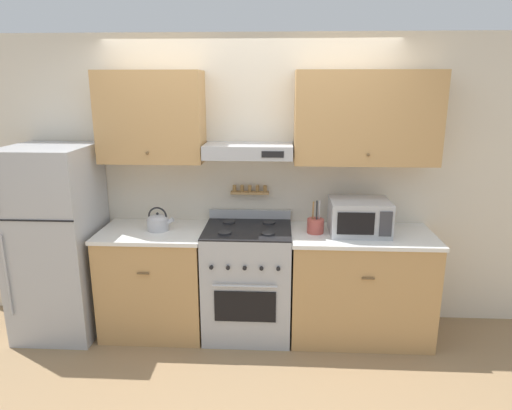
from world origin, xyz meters
The scene contains 9 objects.
ground_plane centered at (0.00, 0.00, 0.00)m, with size 16.00×16.00×0.00m, color #937551.
wall_back centered at (0.06, 0.63, 1.47)m, with size 5.20×0.46×2.55m.
counter_left centered at (-0.82, 0.34, 0.46)m, with size 0.89×0.67×0.93m.
counter_right centered at (0.96, 0.34, 0.46)m, with size 1.19×0.67×0.93m.
stove_range centered at (0.00, 0.34, 0.48)m, with size 0.73×0.68×1.04m.
refrigerator centered at (-1.64, 0.30, 0.82)m, with size 0.67×0.74×1.64m.
tea_kettle centered at (-0.76, 0.34, 1.00)m, with size 0.24×0.18×0.20m.
microwave centered at (0.93, 0.36, 1.07)m, with size 0.49×0.40×0.28m.
utensil_crock centered at (0.57, 0.34, 0.99)m, with size 0.14×0.14×0.28m.
Camera 1 is at (0.27, -3.32, 2.13)m, focal length 32.00 mm.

